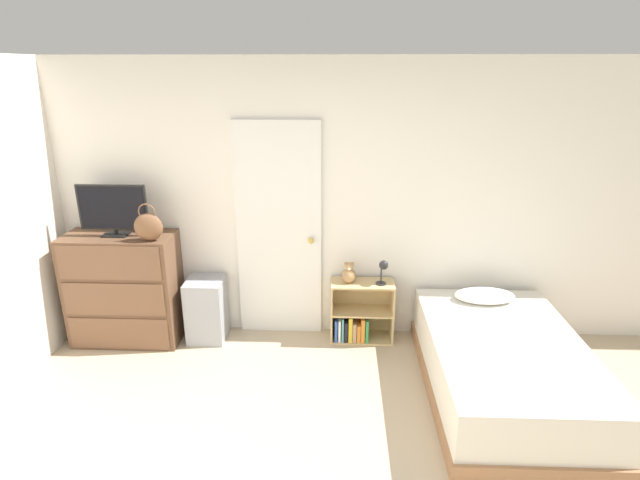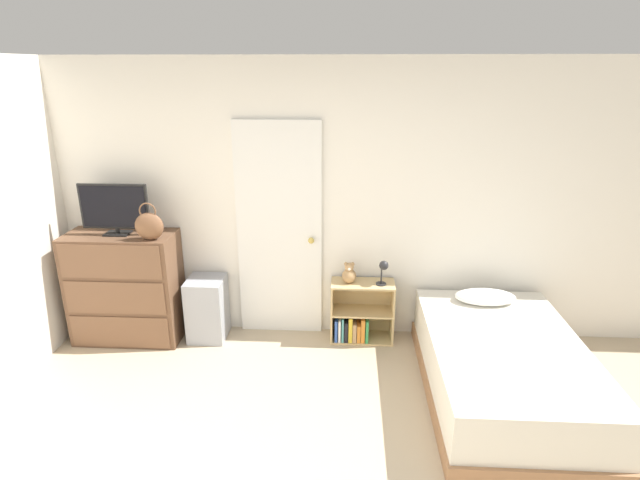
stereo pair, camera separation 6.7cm
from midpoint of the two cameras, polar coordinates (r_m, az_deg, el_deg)
wall_back at (r=4.55m, az=0.37°, el=4.19°), size 10.00×0.06×2.55m
door_closed at (r=4.61m, az=-4.25°, el=0.94°), size 0.78×0.09×2.03m
dresser at (r=4.97m, az=-20.96°, el=-5.08°), size 0.98×0.46×1.04m
tv at (r=4.73m, az=-22.08°, el=3.37°), size 0.61×0.16×0.46m
handbag at (r=4.51m, az=-18.54°, el=1.54°), size 0.25×0.13×0.33m
storage_bin at (r=4.85m, az=-12.36°, el=-7.64°), size 0.34×0.36×0.60m
bookshelf at (r=4.76m, az=4.78°, el=-8.78°), size 0.58×0.27×0.58m
teddy_bear at (r=4.57m, az=3.76°, el=-3.88°), size 0.13×0.13×0.20m
desk_lamp at (r=4.52m, az=7.67°, el=-3.24°), size 0.11×0.10×0.23m
bed at (r=4.26m, az=20.62°, el=-13.46°), size 1.18×1.87×0.59m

